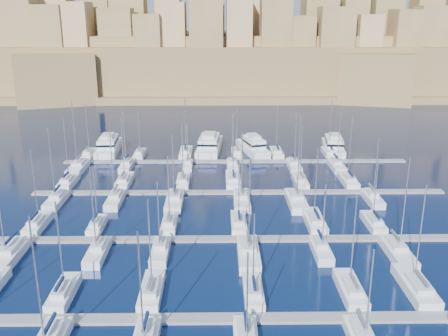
{
  "coord_description": "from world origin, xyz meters",
  "views": [
    {
      "loc": [
        -4.21,
        -85.82,
        35.52
      ],
      "look_at": [
        -3.06,
        6.0,
        6.67
      ],
      "focal_mm": 40.0,
      "sensor_mm": 36.0,
      "label": 1
    }
  ],
  "objects_px": {
    "sailboat_2": "(152,291)",
    "motor_yacht_d": "(333,146)",
    "motor_yacht_b": "(209,145)",
    "motor_yacht_a": "(109,146)",
    "sailboat_4": "(350,290)",
    "motor_yacht_c": "(253,146)"
  },
  "relations": [
    {
      "from": "motor_yacht_a",
      "to": "motor_yacht_c",
      "type": "height_order",
      "value": "same"
    },
    {
      "from": "sailboat_2",
      "to": "sailboat_4",
      "type": "xyz_separation_m",
      "value": [
        26.04,
        0.03,
        0.0
      ]
    },
    {
      "from": "motor_yacht_b",
      "to": "sailboat_2",
      "type": "bearing_deg",
      "value": -95.18
    },
    {
      "from": "motor_yacht_d",
      "to": "motor_yacht_a",
      "type": "bearing_deg",
      "value": 179.51
    },
    {
      "from": "motor_yacht_a",
      "to": "motor_yacht_d",
      "type": "relative_size",
      "value": 1.05
    },
    {
      "from": "sailboat_2",
      "to": "motor_yacht_b",
      "type": "xyz_separation_m",
      "value": [
        6.45,
        71.11,
        0.99
      ]
    },
    {
      "from": "motor_yacht_b",
      "to": "motor_yacht_c",
      "type": "relative_size",
      "value": 1.19
    },
    {
      "from": "sailboat_4",
      "to": "motor_yacht_c",
      "type": "height_order",
      "value": "sailboat_4"
    },
    {
      "from": "sailboat_2",
      "to": "motor_yacht_b",
      "type": "relative_size",
      "value": 0.71
    },
    {
      "from": "motor_yacht_b",
      "to": "motor_yacht_c",
      "type": "height_order",
      "value": "same"
    },
    {
      "from": "motor_yacht_c",
      "to": "motor_yacht_a",
      "type": "bearing_deg",
      "value": 178.85
    },
    {
      "from": "motor_yacht_a",
      "to": "sailboat_4",
      "type": "bearing_deg",
      "value": -56.66
    },
    {
      "from": "sailboat_4",
      "to": "motor_yacht_c",
      "type": "distance_m",
      "value": 69.95
    },
    {
      "from": "sailboat_4",
      "to": "sailboat_2",
      "type": "bearing_deg",
      "value": -179.92
    },
    {
      "from": "motor_yacht_c",
      "to": "sailboat_4",
      "type": "bearing_deg",
      "value": -83.34
    },
    {
      "from": "motor_yacht_d",
      "to": "motor_yacht_c",
      "type": "bearing_deg",
      "value": -179.32
    },
    {
      "from": "sailboat_4",
      "to": "motor_yacht_a",
      "type": "distance_m",
      "value": 84.08
    },
    {
      "from": "sailboat_2",
      "to": "motor_yacht_d",
      "type": "height_order",
      "value": "sailboat_2"
    },
    {
      "from": "motor_yacht_a",
      "to": "motor_yacht_d",
      "type": "bearing_deg",
      "value": -0.49
    },
    {
      "from": "sailboat_2",
      "to": "motor_yacht_d",
      "type": "relative_size",
      "value": 0.83
    },
    {
      "from": "sailboat_4",
      "to": "motor_yacht_c",
      "type": "relative_size",
      "value": 0.88
    },
    {
      "from": "sailboat_2",
      "to": "motor_yacht_d",
      "type": "distance_m",
      "value": 80.05
    }
  ]
}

